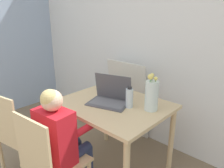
{
  "coord_description": "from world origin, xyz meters",
  "views": [
    {
      "loc": [
        1.19,
        0.09,
        1.55
      ],
      "look_at": [
        -0.08,
        1.46,
        0.92
      ],
      "focal_mm": 35.0,
      "sensor_mm": 36.0,
      "label": 1
    }
  ],
  "objects": [
    {
      "name": "dining_table",
      "position": [
        -0.06,
        1.45,
        0.64
      ],
      "size": [
        0.97,
        0.78,
        0.74
      ],
      "color": "#D6B784",
      "rests_on": "ground_plane"
    },
    {
      "name": "cardboard_panel",
      "position": [
        -0.4,
        2.1,
        0.49
      ],
      "size": [
        0.57,
        0.15,
        0.97
      ],
      "color": "silver",
      "rests_on": "ground_plane"
    },
    {
      "name": "chair_spare",
      "position": [
        -0.66,
        0.79,
        0.46
      ],
      "size": [
        0.47,
        0.47,
        0.89
      ],
      "rotation": [
        0.0,
        0.0,
        3.33
      ],
      "color": "#D6B784",
      "rests_on": "ground_plane"
    },
    {
      "name": "water_bottle",
      "position": [
        0.1,
        1.48,
        0.83
      ],
      "size": [
        0.07,
        0.07,
        0.19
      ],
      "color": "silver",
      "rests_on": "dining_table"
    },
    {
      "name": "laptop",
      "position": [
        -0.09,
        1.45,
        0.8
      ],
      "size": [
        0.42,
        0.35,
        0.25
      ],
      "rotation": [
        0.0,
        0.0,
        0.31
      ],
      "color": "#4C4C51",
      "rests_on": "dining_table"
    },
    {
      "name": "wall_back",
      "position": [
        0.0,
        2.23,
        1.25
      ],
      "size": [
        6.4,
        0.05,
        2.5
      ],
      "color": "white",
      "rests_on": "ground_plane"
    },
    {
      "name": "flower_vase",
      "position": [
        0.27,
        1.57,
        0.88
      ],
      "size": [
        0.11,
        0.11,
        0.32
      ],
      "color": "silver",
      "rests_on": "dining_table"
    },
    {
      "name": "chair_occupied",
      "position": [
        -0.07,
        0.77,
        0.46
      ],
      "size": [
        0.44,
        0.44,
        0.89
      ],
      "rotation": [
        0.0,
        0.0,
        3.24
      ],
      "color": "#D6B784",
      "rests_on": "ground_plane"
    },
    {
      "name": "person_seated",
      "position": [
        -0.09,
        0.89,
        0.63
      ],
      "size": [
        0.34,
        0.45,
        1.04
      ],
      "rotation": [
        0.0,
        0.0,
        3.24
      ],
      "color": "red",
      "rests_on": "ground_plane"
    }
  ]
}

